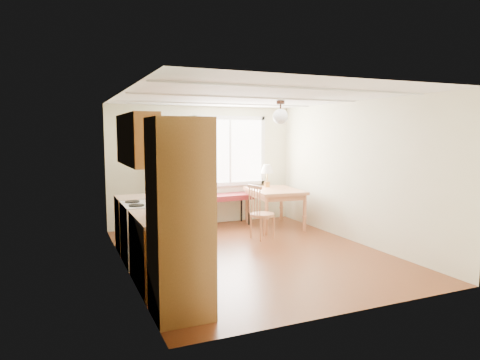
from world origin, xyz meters
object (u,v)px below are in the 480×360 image
chair (258,209)px  refrigerator (183,185)px  bench (219,198)px  dining_table (275,194)px

chair → refrigerator: bearing=122.1°
bench → chair: bearing=-82.9°
dining_table → bench: bearing=153.6°
dining_table → chair: 1.11m
bench → refrigerator: bearing=-165.0°
refrigerator → dining_table: refrigerator is taller
refrigerator → bench: size_ratio=1.30×
dining_table → chair: (-0.76, -0.80, -0.12)m
refrigerator → chair: bearing=-45.2°
bench → chair: chair is taller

